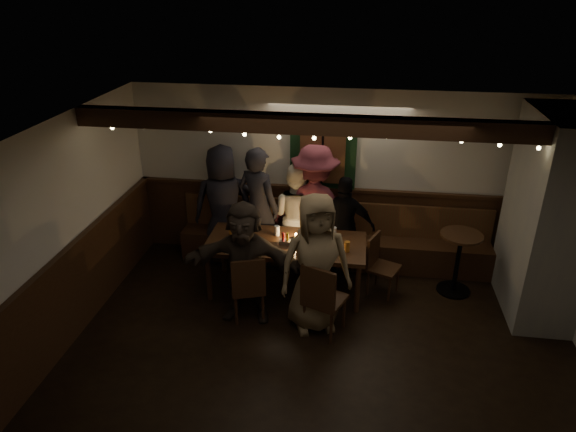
% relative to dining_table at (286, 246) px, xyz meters
% --- Properties ---
extents(room, '(6.02, 5.01, 2.62)m').
position_rel_dining_table_xyz_m(room, '(1.66, 0.02, 0.38)').
color(room, black).
rests_on(room, ground).
extents(dining_table, '(2.13, 0.91, 0.92)m').
position_rel_dining_table_xyz_m(dining_table, '(0.00, 0.00, 0.00)').
color(dining_table, black).
rests_on(dining_table, ground).
extents(chair_near_left, '(0.53, 0.53, 0.92)m').
position_rel_dining_table_xyz_m(chair_near_left, '(-0.36, -0.73, -0.18)').
color(chair_near_left, black).
rests_on(chair_near_left, ground).
extents(chair_near_right, '(0.58, 0.58, 0.99)m').
position_rel_dining_table_xyz_m(chair_near_right, '(0.57, -0.91, -0.14)').
color(chair_near_right, black).
rests_on(chair_near_right, ground).
extents(chair_end, '(0.50, 0.50, 0.85)m').
position_rel_dining_table_xyz_m(chair_end, '(1.26, 0.15, -0.22)').
color(chair_end, black).
rests_on(chair_end, ground).
extents(high_top, '(0.56, 0.56, 0.89)m').
position_rel_dining_table_xyz_m(high_top, '(2.32, 0.31, -0.13)').
color(high_top, black).
rests_on(high_top, ground).
extents(person_a, '(1.00, 0.78, 1.81)m').
position_rel_dining_table_xyz_m(person_a, '(-1.05, 0.77, 0.21)').
color(person_a, black).
rests_on(person_a, ground).
extents(person_b, '(0.79, 0.67, 1.83)m').
position_rel_dining_table_xyz_m(person_b, '(-0.51, 0.71, 0.22)').
color(person_b, '#23222A').
rests_on(person_b, ground).
extents(person_c, '(0.94, 0.84, 1.60)m').
position_rel_dining_table_xyz_m(person_c, '(0.03, 0.77, 0.10)').
color(person_c, beige).
rests_on(person_c, ground).
extents(person_d, '(1.26, 0.79, 1.88)m').
position_rel_dining_table_xyz_m(person_d, '(0.31, 0.78, 0.24)').
color(person_d, '#59222E').
rests_on(person_d, ground).
extents(person_e, '(0.90, 0.44, 1.49)m').
position_rel_dining_table_xyz_m(person_e, '(0.76, 0.63, 0.05)').
color(person_e, black).
rests_on(person_e, ground).
extents(person_f, '(1.49, 0.49, 1.60)m').
position_rel_dining_table_xyz_m(person_f, '(-0.41, -0.66, 0.10)').
color(person_f, '#2D241E').
rests_on(person_f, ground).
extents(person_g, '(1.01, 0.82, 1.78)m').
position_rel_dining_table_xyz_m(person_g, '(0.47, -0.72, 0.19)').
color(person_g, olive).
rests_on(person_g, ground).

